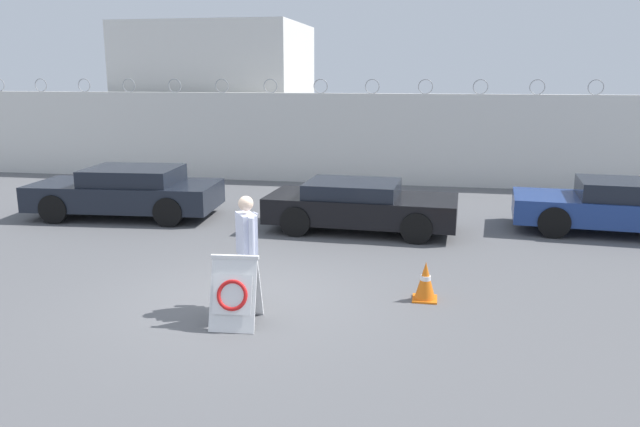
# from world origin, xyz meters

# --- Properties ---
(ground_plane) EXTENTS (90.00, 90.00, 0.00)m
(ground_plane) POSITION_xyz_m (0.00, 0.00, 0.00)
(ground_plane) COLOR #5B5B5E
(perimeter_wall) EXTENTS (36.00, 0.30, 3.37)m
(perimeter_wall) POSITION_xyz_m (-0.00, 11.15, 1.47)
(perimeter_wall) COLOR silver
(perimeter_wall) RESTS_ON ground_plane
(building_block) EXTENTS (6.57, 5.30, 5.40)m
(building_block) POSITION_xyz_m (-5.58, 14.74, 2.70)
(building_block) COLOR silver
(building_block) RESTS_ON ground_plane
(barricade_sign) EXTENTS (0.71, 0.81, 1.03)m
(barricade_sign) POSITION_xyz_m (0.22, -0.99, 0.51)
(barricade_sign) COLOR white
(barricade_sign) RESTS_ON ground_plane
(security_guard) EXTENTS (0.45, 0.68, 1.77)m
(security_guard) POSITION_xyz_m (0.20, -0.33, 0.99)
(security_guard) COLOR #514C42
(security_guard) RESTS_ON ground_plane
(traffic_cone_near) EXTENTS (0.39, 0.39, 0.63)m
(traffic_cone_near) POSITION_xyz_m (2.87, 0.54, 0.31)
(traffic_cone_near) COLOR orange
(traffic_cone_near) RESTS_ON ground_plane
(parked_car_front_coupe) EXTENTS (4.73, 2.29, 1.26)m
(parked_car_front_coupe) POSITION_xyz_m (-4.66, 5.17, 0.65)
(parked_car_front_coupe) COLOR black
(parked_car_front_coupe) RESTS_ON ground_plane
(parked_car_rear_sedan) EXTENTS (4.37, 2.07, 1.14)m
(parked_car_rear_sedan) POSITION_xyz_m (1.27, 4.85, 0.60)
(parked_car_rear_sedan) COLOR black
(parked_car_rear_sedan) RESTS_ON ground_plane
(parked_car_far_side) EXTENTS (4.65, 2.18, 1.21)m
(parked_car_far_side) POSITION_xyz_m (7.07, 5.70, 0.62)
(parked_car_far_side) COLOR black
(parked_car_far_side) RESTS_ON ground_plane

